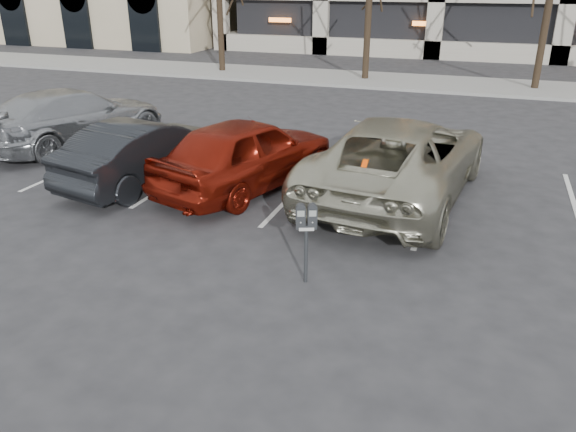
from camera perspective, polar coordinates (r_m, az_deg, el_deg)
name	(u,v)px	position (r m, az deg, el deg)	size (l,w,h in m)	color
ground	(338,232)	(10.23, 5.07, -1.64)	(140.00, 140.00, 0.00)	#28282B
sidewalk	(434,83)	(25.47, 14.59, 12.91)	(80.00, 4.00, 0.12)	gray
stall_lines	(304,183)	(12.63, 1.60, 3.40)	(16.90, 5.20, 0.00)	silver
parking_meter	(306,224)	(8.15, 1.87, -0.84)	(0.34, 0.23, 1.25)	black
suv_silver	(399,158)	(11.82, 11.19, 5.82)	(3.40, 6.29, 1.68)	#B5B39A
car_red	(247,153)	(12.16, -4.19, 6.44)	(1.86, 4.62, 1.58)	maroon
car_dark	(147,151)	(12.88, -14.10, 6.38)	(1.50, 4.30, 1.42)	black
car_silver	(74,117)	(16.50, -20.91, 9.37)	(2.14, 5.28, 1.53)	#979B9E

